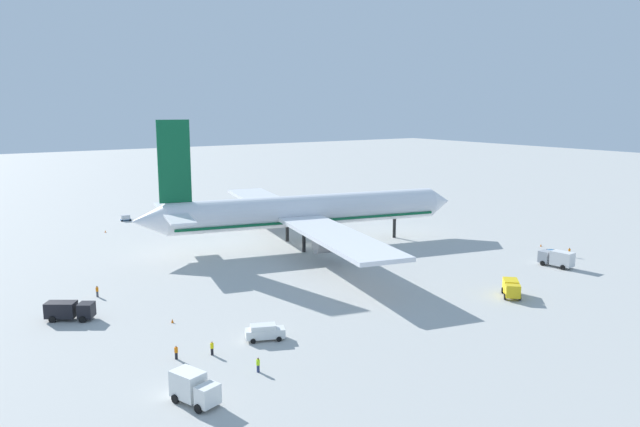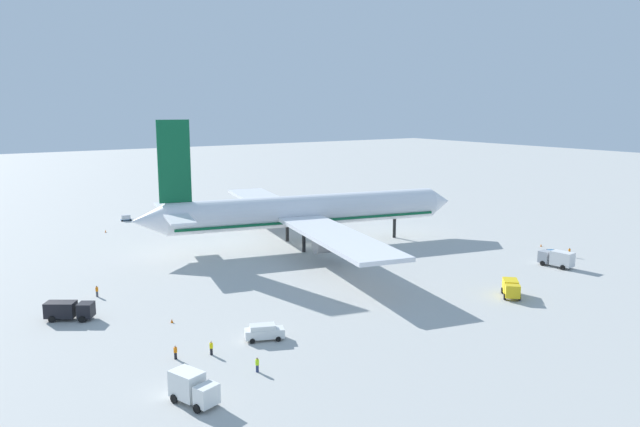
% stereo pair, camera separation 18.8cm
% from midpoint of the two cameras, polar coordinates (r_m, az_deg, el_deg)
% --- Properties ---
extents(ground_plane, '(600.00, 600.00, 0.00)m').
position_cam_midpoint_polar(ground_plane, '(126.61, -1.05, -2.95)').
color(ground_plane, '#B2B2AD').
extents(airliner, '(68.10, 80.75, 25.84)m').
position_cam_midpoint_polar(airliner, '(124.66, -1.65, 0.18)').
color(airliner, white).
rests_on(airliner, ground).
extents(service_truck_0, '(4.94, 5.05, 2.40)m').
position_cam_midpoint_polar(service_truck_0, '(97.26, 17.38, -6.61)').
color(service_truck_0, yellow).
rests_on(service_truck_0, ground).
extents(service_truck_1, '(6.38, 5.20, 2.49)m').
position_cam_midpoint_polar(service_truck_1, '(89.75, -22.25, -8.28)').
color(service_truck_1, black).
rests_on(service_truck_1, ground).
extents(service_truck_2, '(3.12, 6.22, 2.95)m').
position_cam_midpoint_polar(service_truck_2, '(117.24, 21.21, -3.90)').
color(service_truck_2, '#999EA5').
rests_on(service_truck_2, ground).
extents(service_truck_4, '(3.76, 5.55, 3.06)m').
position_cam_midpoint_polar(service_truck_4, '(62.69, -11.68, -15.54)').
color(service_truck_4, white).
rests_on(service_truck_4, ground).
extents(service_van, '(5.13, 3.50, 1.97)m').
position_cam_midpoint_polar(service_van, '(76.94, -5.15, -10.89)').
color(service_van, white).
rests_on(service_van, ground).
extents(baggage_cart_0, '(3.26, 1.91, 1.47)m').
position_cam_midpoint_polar(baggage_cart_0, '(160.45, -17.56, -0.36)').
color(baggage_cart_0, '#26598C').
rests_on(baggage_cart_0, ground).
extents(baggage_cart_1, '(2.55, 2.69, 0.40)m').
position_cam_midpoint_polar(baggage_cart_1, '(128.81, 20.75, -3.27)').
color(baggage_cart_1, '#26598C').
rests_on(baggage_cart_1, ground).
extents(ground_worker_0, '(0.45, 0.45, 1.73)m').
position_cam_midpoint_polar(ground_worker_0, '(126.12, 22.19, -3.35)').
color(ground_worker_0, '#3F3F47').
rests_on(ground_worker_0, ground).
extents(ground_worker_1, '(0.49, 0.49, 1.64)m').
position_cam_midpoint_polar(ground_worker_1, '(68.53, -5.77, -13.80)').
color(ground_worker_1, navy).
rests_on(ground_worker_1, ground).
extents(ground_worker_2, '(0.50, 0.50, 1.66)m').
position_cam_midpoint_polar(ground_worker_2, '(73.50, -9.99, -12.20)').
color(ground_worker_2, black).
rests_on(ground_worker_2, ground).
extents(ground_worker_3, '(0.56, 0.56, 1.69)m').
position_cam_midpoint_polar(ground_worker_3, '(98.84, -19.96, -6.80)').
color(ground_worker_3, '#3F3F47').
rests_on(ground_worker_3, ground).
extents(ground_worker_4, '(0.57, 0.57, 1.61)m').
position_cam_midpoint_polar(ground_worker_4, '(73.21, -13.21, -12.44)').
color(ground_worker_4, black).
rests_on(ground_worker_4, ground).
extents(traffic_cone_0, '(0.36, 0.36, 0.55)m').
position_cam_midpoint_polar(traffic_cone_0, '(147.21, -19.27, -1.57)').
color(traffic_cone_0, orange).
rests_on(traffic_cone_0, ground).
extents(traffic_cone_1, '(0.36, 0.36, 0.55)m').
position_cam_midpoint_polar(traffic_cone_1, '(84.86, -13.53, -9.65)').
color(traffic_cone_1, orange).
rests_on(traffic_cone_1, ground).
extents(traffic_cone_2, '(0.36, 0.36, 0.55)m').
position_cam_midpoint_polar(traffic_cone_2, '(171.55, 7.30, 0.50)').
color(traffic_cone_2, orange).
rests_on(traffic_cone_2, ground).
extents(traffic_cone_3, '(0.36, 0.36, 0.55)m').
position_cam_midpoint_polar(traffic_cone_3, '(133.11, 19.88, -2.79)').
color(traffic_cone_3, orange).
rests_on(traffic_cone_3, ground).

